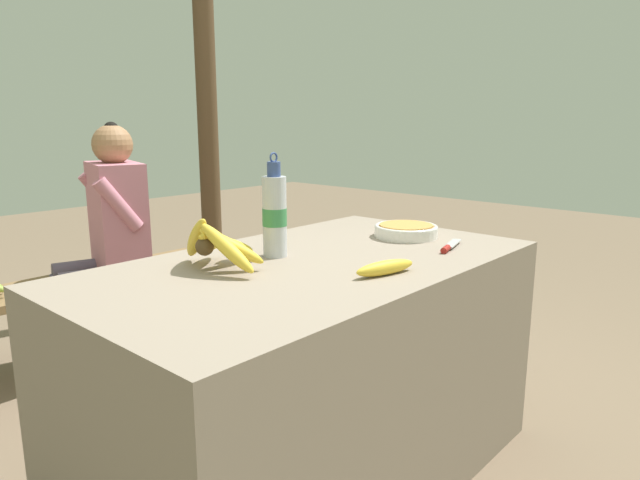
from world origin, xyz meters
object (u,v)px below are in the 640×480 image
banana_bunch_ripe (216,243)px  loose_banana_front (385,268)px  support_post_far (206,81)px  serving_bowl (406,230)px  knife (449,247)px  wooden_bench (68,296)px  water_bottle (275,215)px  seated_vendor (108,228)px

banana_bunch_ripe → loose_banana_front: bearing=-55.9°
banana_bunch_ripe → support_post_far: bearing=53.1°
serving_bowl → knife: serving_bowl is taller
loose_banana_front → knife: bearing=3.3°
wooden_bench → water_bottle: bearing=-84.4°
banana_bunch_ripe → support_post_far: size_ratio=0.13×
water_bottle → wooden_bench: 1.31m
water_bottle → knife: 0.57m
water_bottle → support_post_far: support_post_far is taller
loose_banana_front → seated_vendor: size_ratio=0.18×
wooden_bench → support_post_far: support_post_far is taller
knife → seated_vendor: seated_vendor is taller
loose_banana_front → wooden_bench: size_ratio=0.14×
loose_banana_front → knife: loose_banana_front is taller
banana_bunch_ripe → loose_banana_front: (0.26, -0.39, -0.05)m
water_bottle → loose_banana_front: water_bottle is taller
banana_bunch_ripe → water_bottle: size_ratio=1.06×
knife → support_post_far: bearing=59.0°
banana_bunch_ripe → seated_vendor: seated_vendor is taller
water_bottle → knife: size_ratio=1.67×
seated_vendor → support_post_far: bearing=-140.4°
serving_bowl → loose_banana_front: serving_bowl is taller
wooden_bench → seated_vendor: 0.35m
knife → wooden_bench: bearing=93.5°
serving_bowl → seated_vendor: size_ratio=0.20×
loose_banana_front → serving_bowl: bearing=27.3°
banana_bunch_ripe → water_bottle: bearing=-4.2°
loose_banana_front → support_post_far: 2.22m
support_post_far → serving_bowl: bearing=-104.6°
wooden_bench → support_post_far: (1.07, 0.36, 0.98)m
knife → water_bottle: bearing=124.9°
banana_bunch_ripe → knife: size_ratio=1.76×
banana_bunch_ripe → seated_vendor: bearing=75.8°
knife → support_post_far: size_ratio=0.07×
serving_bowl → support_post_far: support_post_far is taller
water_bottle → support_post_far: bearing=58.7°
serving_bowl → banana_bunch_ripe: bearing=167.9°
knife → wooden_bench: (-0.55, 1.56, -0.37)m
seated_vendor → knife: bearing=118.8°
loose_banana_front → wooden_bench: bearing=96.1°
loose_banana_front → wooden_bench: 1.63m
banana_bunch_ripe → wooden_bench: bearing=85.5°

